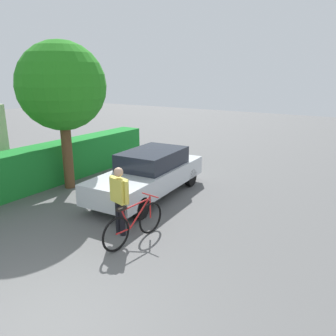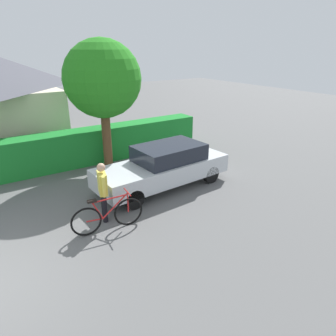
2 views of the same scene
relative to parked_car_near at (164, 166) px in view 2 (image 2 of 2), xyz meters
The scene contains 4 objects.
parked_car_near is the anchor object (origin of this frame).
bicycle 3.00m from the parked_car_near, 150.90° to the right, with size 1.84×0.50×0.96m.
person_rider 2.68m from the parked_car_near, 159.03° to the right, with size 0.31×0.64×1.63m.
tree_kerbside 3.79m from the parked_car_near, 106.83° to the left, with size 2.73×2.73×4.65m.
Camera 2 is at (0.54, -6.03, 4.39)m, focal length 33.29 mm.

